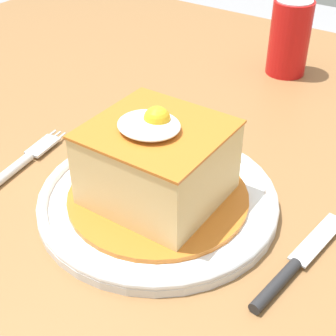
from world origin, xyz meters
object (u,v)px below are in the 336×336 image
object	(u,v)px
soda_can	(289,38)
main_plate	(158,199)
fork	(21,163)
knife	(289,271)

from	to	relation	value
soda_can	main_plate	bearing A→B (deg)	-86.64
fork	main_plate	bearing A→B (deg)	10.73
main_plate	knife	xyz separation A→B (m)	(0.17, -0.02, -0.00)
fork	knife	bearing A→B (deg)	3.02
main_plate	knife	size ratio (longest dim) A/B	1.63
main_plate	knife	world-z (taller)	main_plate
fork	soda_can	distance (m)	0.48
knife	soda_can	world-z (taller)	soda_can
knife	soda_can	distance (m)	0.47
soda_can	fork	bearing A→B (deg)	-109.86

